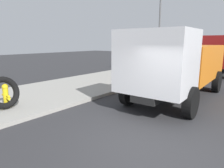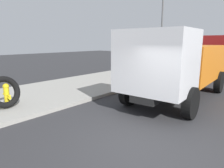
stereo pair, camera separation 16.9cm
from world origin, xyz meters
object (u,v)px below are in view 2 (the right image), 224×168
(fire_hydrant, at_px, (7,94))
(dump_truck_orange, at_px, (179,64))
(street_light_pole, at_px, (161,36))
(loose_tire, at_px, (5,92))

(fire_hydrant, xyz_separation_m, dump_truck_orange, (5.71, -4.32, 0.98))
(dump_truck_orange, bearing_deg, street_light_pole, 34.63)
(fire_hydrant, distance_m, loose_tire, 0.23)
(loose_tire, relative_size, street_light_pole, 0.21)
(dump_truck_orange, distance_m, street_light_pole, 6.33)
(loose_tire, bearing_deg, dump_truck_orange, -35.58)
(street_light_pole, bearing_deg, dump_truck_orange, -145.37)
(fire_hydrant, distance_m, street_light_pole, 11.08)
(fire_hydrant, relative_size, loose_tire, 0.74)
(fire_hydrant, relative_size, street_light_pole, 0.16)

